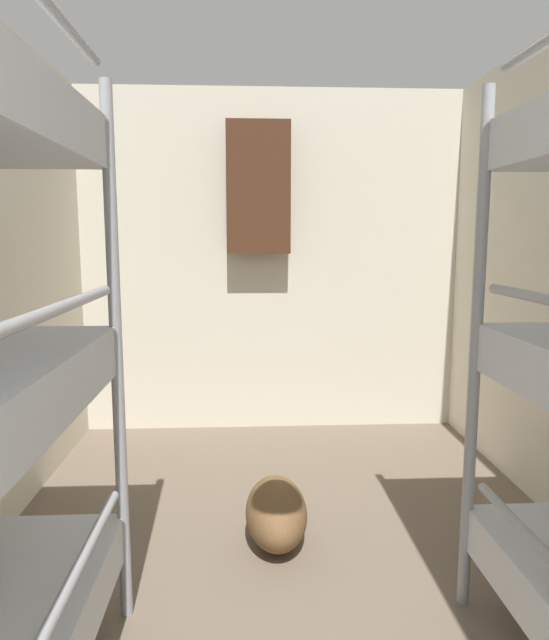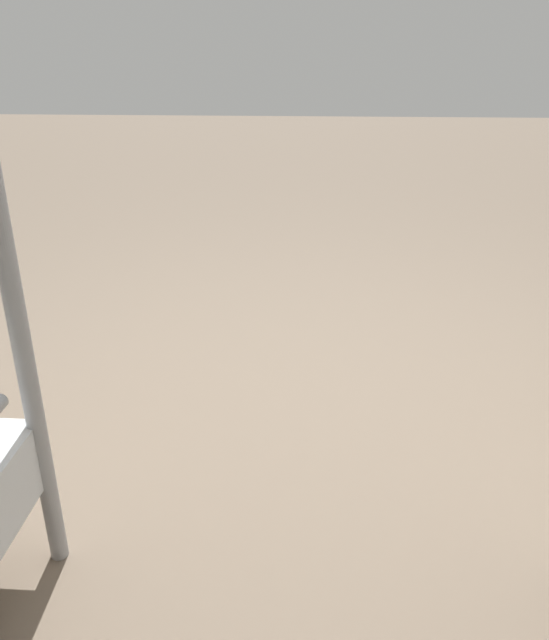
{
  "view_description": "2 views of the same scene",
  "coord_description": "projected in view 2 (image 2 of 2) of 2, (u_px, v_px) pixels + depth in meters",
  "views": [
    {
      "loc": [
        -0.19,
        0.45,
        1.42
      ],
      "look_at": [
        -0.08,
        2.68,
        1.09
      ],
      "focal_mm": 32.0,
      "sensor_mm": 36.0,
      "label": 1
    },
    {
      "loc": [
        0.03,
        1.75,
        1.2
      ],
      "look_at": [
        0.11,
        0.45,
        0.62
      ],
      "focal_mm": 35.0,
      "sensor_mm": 36.0,
      "label": 2
    }
  ],
  "objects": [
    {
      "name": "ground_plane",
      "position": [
        315.0,
        435.0,
        2.08
      ],
      "size": [
        20.0,
        20.0,
        0.0
      ],
      "primitive_type": "plane",
      "color": "#6B5B4C"
    }
  ]
}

